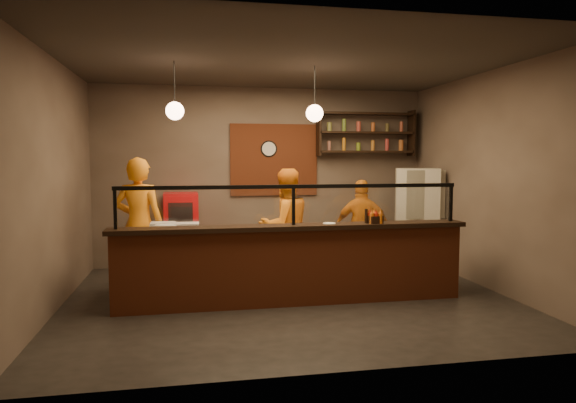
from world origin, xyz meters
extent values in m
plane|color=black|center=(0.00, 0.00, 0.00)|extent=(6.00, 6.00, 0.00)
plane|color=#37312B|center=(0.00, 0.00, 3.20)|extent=(6.00, 6.00, 0.00)
plane|color=#6A594D|center=(0.00, 2.50, 1.60)|extent=(6.00, 0.00, 6.00)
plane|color=#6A594D|center=(-3.00, 0.00, 1.60)|extent=(0.00, 5.00, 5.00)
plane|color=#6A594D|center=(3.00, 0.00, 1.60)|extent=(0.00, 5.00, 5.00)
plane|color=#6A594D|center=(0.00, -2.50, 1.60)|extent=(6.00, 0.00, 6.00)
cube|color=brown|center=(0.20, 2.47, 1.90)|extent=(1.60, 0.04, 1.30)
cube|color=brown|center=(0.00, -0.30, 0.50)|extent=(4.60, 0.25, 1.00)
cube|color=black|center=(0.00, -0.30, 1.03)|extent=(4.70, 0.37, 0.06)
cube|color=gray|center=(0.00, 0.20, 0.42)|extent=(4.60, 0.75, 0.85)
cube|color=silver|center=(0.00, 0.20, 0.88)|extent=(4.60, 0.75, 0.05)
cube|color=white|center=(0.00, -0.30, 1.31)|extent=(4.40, 0.02, 0.50)
cube|color=black|center=(0.00, -0.30, 1.56)|extent=(4.50, 0.05, 0.05)
cube|color=black|center=(-2.22, -0.30, 1.31)|extent=(0.04, 0.04, 0.50)
cube|color=black|center=(0.00, -0.30, 1.31)|extent=(0.04, 0.04, 0.50)
cube|color=black|center=(2.22, -0.30, 1.31)|extent=(0.04, 0.04, 0.50)
cube|color=black|center=(1.90, 2.32, 2.05)|extent=(1.80, 0.28, 0.04)
cube|color=black|center=(1.90, 2.32, 2.40)|extent=(1.80, 0.28, 0.04)
cube|color=black|center=(1.90, 2.32, 2.75)|extent=(1.80, 0.28, 0.04)
cube|color=black|center=(1.00, 2.32, 2.40)|extent=(0.04, 0.28, 0.85)
cube|color=black|center=(2.80, 2.32, 2.40)|extent=(0.04, 0.28, 0.85)
cylinder|color=black|center=(0.10, 2.46, 2.10)|extent=(0.30, 0.04, 0.30)
cylinder|color=black|center=(-1.50, 0.20, 2.90)|extent=(0.01, 0.01, 0.60)
sphere|color=#E7AC7F|center=(-1.50, 0.20, 2.55)|extent=(0.24, 0.24, 0.24)
cylinder|color=black|center=(0.40, 0.20, 2.90)|extent=(0.01, 0.01, 0.60)
sphere|color=#E7AC7F|center=(0.40, 0.20, 2.55)|extent=(0.24, 0.24, 0.24)
imported|color=orange|center=(-2.05, 0.82, 0.97)|extent=(0.80, 0.62, 1.94)
imported|color=orange|center=(0.11, 0.89, 0.88)|extent=(1.01, 0.89, 1.77)
imported|color=#C66912|center=(1.44, 1.13, 0.79)|extent=(0.99, 0.60, 1.58)
cube|color=beige|center=(2.60, 1.59, 0.88)|extent=(0.93, 0.90, 1.75)
cube|color=red|center=(-1.48, 2.15, 0.67)|extent=(0.59, 0.54, 1.34)
cylinder|color=silver|center=(0.53, 0.09, 0.91)|extent=(0.69, 0.69, 0.01)
cube|color=white|center=(-1.62, 0.07, 0.98)|extent=(0.38, 0.35, 0.15)
cube|color=silver|center=(-1.69, 0.29, 0.98)|extent=(0.33, 0.27, 0.16)
cube|color=silver|center=(-1.37, 0.12, 0.98)|extent=(0.33, 0.27, 0.16)
cylinder|color=yellow|center=(-0.64, 0.33, 0.93)|extent=(0.33, 0.19, 0.06)
cube|color=black|center=(1.10, -0.35, 1.11)|extent=(0.20, 0.17, 0.10)
cylinder|color=black|center=(0.99, -0.32, 1.16)|extent=(0.05, 0.05, 0.19)
cylinder|color=silver|center=(0.49, -0.29, 1.07)|extent=(0.18, 0.18, 0.01)
camera|label=1|loc=(-1.32, -6.81, 1.92)|focal=32.00mm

